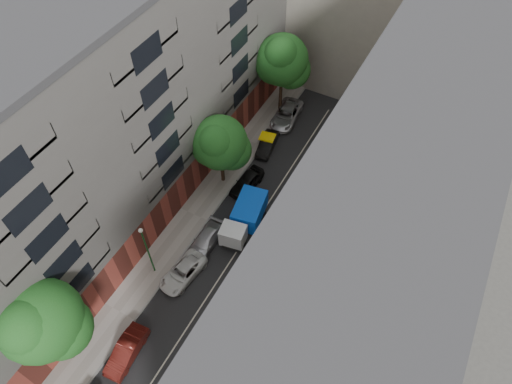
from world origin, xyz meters
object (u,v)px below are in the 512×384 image
Objects in this scene: lamp_post at (146,246)px; tree_near at (42,324)px; car_right_2 at (248,289)px; tree_far at (283,62)px; car_left_4 at (247,182)px; car_left_6 at (287,115)px; pedestrian at (310,227)px; car_left_5 at (267,144)px; car_left_3 at (206,240)px; car_right_3 at (290,229)px; car_right_1 at (217,361)px; tarp_truck at (245,218)px; car_left_1 at (126,351)px; tree_mid at (220,145)px; car_left_2 at (183,272)px.

tree_near is at bearing -96.61° from lamp_post.
car_right_2 is 0.59× the size of lamp_post.
car_left_4 is at bearing -80.33° from tree_far.
pedestrian reaches higher than car_left_6.
car_left_6 is at bearing 82.72° from car_left_5.
tree_near is at bearing -105.41° from car_left_3.
car_left_3 is 9.37m from pedestrian.
car_left_5 is 0.99× the size of car_right_3.
car_left_4 is 22.08m from tree_near.
car_right_1 is (7.05, -21.80, 0.01)m from car_left_5.
tarp_truck is 4.19m from car_right_3.
car_right_3 is (6.09, -2.97, -0.06)m from car_left_4.
car_right_1 is 2.44× the size of pedestrian.
tarp_truck is at bearing -82.96° from car_left_5.
car_left_1 is at bearing -119.86° from car_right_2.
tree_far reaches higher than tarp_truck.
car_right_1 reaches higher than car_left_5.
tarp_truck is 4.89m from car_left_4.
tree_mid reaches higher than car_left_1.
car_left_3 is 13.22m from car_left_5.
pedestrian is at bearing 77.47° from car_right_2.
car_left_1 is 0.55× the size of tree_mid.
car_right_2 is at bearing 95.28° from car_right_1.
car_left_1 is 7.98m from lamp_post.
pedestrian is at bearing -54.68° from tree_far.
tree_mid is (1.12, 20.48, -1.40)m from tree_near.
tree_mid is (-7.99, 9.49, 4.58)m from car_right_2.
tree_mid is (-4.59, 3.79, 3.73)m from tarp_truck.
car_left_1 is at bearing -82.84° from car_left_2.
tree_mid is 11.03m from pedestrian.
car_right_3 is (-0.31, 13.23, -0.00)m from car_right_1.
car_left_5 is 1.09× the size of car_right_2.
car_right_3 is at bearing 46.49° from lamp_post.
car_left_2 is 21.85m from car_left_6.
car_left_3 is at bearing 84.92° from car_left_1.
car_right_1 is (6.40, -8.60, 0.03)m from car_left_3.
car_left_1 is 1.16× the size of car_right_2.
car_right_3 is at bearing 61.95° from tree_near.
car_left_5 is at bearing 83.87° from tree_near.
car_left_4 is at bearing 109.48° from car_right_1.
car_left_5 is at bearing 92.07° from car_left_3.
tarp_truck is 5.87m from pedestrian.
car_left_3 is 6.07m from lamp_post.
tree_mid reaches higher than car_right_1.
tree_far is at bearing 94.93° from tarp_truck.
lamp_post is 3.30× the size of pedestrian.
lamp_post is (-8.55, -9.01, 3.37)m from car_right_3.
tree_far is at bearing 112.07° from car_right_2.
car_left_6 is at bearing 99.26° from car_left_2.
pedestrian is (10.08, -1.76, -4.10)m from tree_mid.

